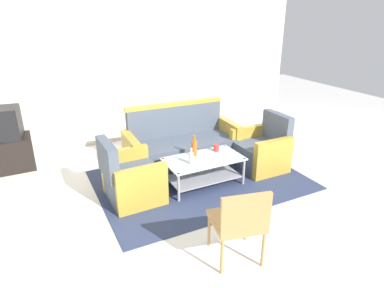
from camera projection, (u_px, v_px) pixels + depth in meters
ground_plane at (229, 210)px, 4.22m from camera, size 14.00×14.00×0.00m
wall_back at (143, 64)px, 6.22m from camera, size 6.52×0.12×2.80m
rug at (200, 180)px, 4.96m from camera, size 2.94×2.08×0.01m
couch at (182, 146)px, 5.37m from camera, size 1.82×0.80×0.96m
armchair_left at (131, 179)px, 4.38m from camera, size 0.72×0.78×0.85m
armchair_right at (261, 151)px, 5.26m from camera, size 0.71×0.77×0.85m
coffee_table at (204, 167)px, 4.74m from camera, size 1.10×0.60×0.40m
bottle_clear at (191, 158)px, 4.50m from camera, size 0.07×0.07×0.22m
bottle_orange at (194, 148)px, 4.74m from camera, size 0.08×0.08×0.31m
cup at (216, 148)px, 4.92m from camera, size 0.08×0.08×0.10m
tv_stand at (5, 154)px, 5.19m from camera, size 0.80×0.50×0.52m
wicker_chair at (240, 220)px, 3.18m from camera, size 0.58×0.58×0.84m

